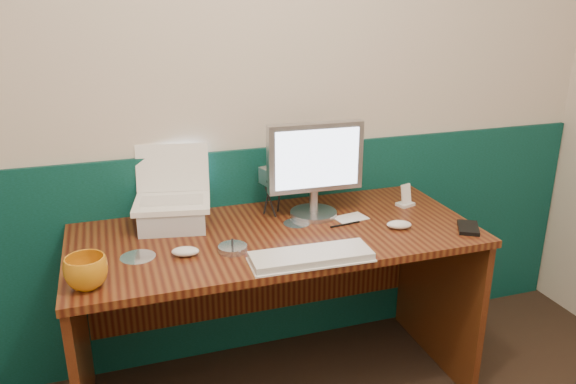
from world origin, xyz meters
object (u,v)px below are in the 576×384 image
object	(u,v)px
desk	(277,314)
laptop	(170,176)
keyboard	(311,257)
camcorder	(272,193)
mug	(86,272)
monitor	(314,170)

from	to	relation	value
desk	laptop	world-z (taller)	laptop
keyboard	camcorder	size ratio (longest dim) A/B	2.28
laptop	mug	distance (m)	0.56
desk	keyboard	world-z (taller)	keyboard
keyboard	laptop	bearing A→B (deg)	134.48
mug	keyboard	bearing A→B (deg)	-3.38
desk	laptop	bearing A→B (deg)	153.98
laptop	monitor	bearing A→B (deg)	4.38
desk	monitor	bearing A→B (deg)	30.90
desk	monitor	xyz separation A→B (m)	(0.20, 0.12, 0.58)
mug	laptop	bearing A→B (deg)	51.89
desk	laptop	xyz separation A→B (m)	(-0.38, 0.19, 0.59)
monitor	camcorder	distance (m)	0.21
monitor	desk	bearing A→B (deg)	-147.07
keyboard	camcorder	bearing A→B (deg)	92.28
laptop	keyboard	size ratio (longest dim) A/B	0.69
camcorder	monitor	bearing A→B (deg)	-36.87
mug	monitor	bearing A→B (deg)	21.32
mug	desk	bearing A→B (deg)	18.27
monitor	camcorder	xyz separation A→B (m)	(-0.16, 0.07, -0.11)
laptop	keyboard	distance (m)	0.66
mug	camcorder	xyz separation A→B (m)	(0.75, 0.43, 0.04)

